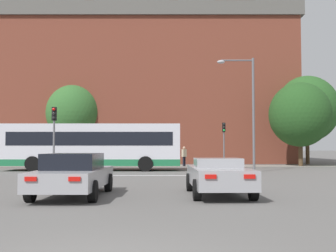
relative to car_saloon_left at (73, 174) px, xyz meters
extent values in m
cube|color=silver|center=(2.15, 10.07, -0.71)|extent=(9.40, 0.30, 0.01)
cube|color=gray|center=(2.15, 22.28, -0.71)|extent=(70.45, 2.50, 0.01)
cube|color=brown|center=(-1.16, 32.50, 6.42)|extent=(33.88, 12.92, 14.27)
cube|color=#5B5954|center=(-1.16, 32.50, 14.24)|extent=(34.56, 13.43, 1.38)
cube|color=brown|center=(-15.85, 33.45, 16.14)|extent=(0.90, 0.90, 2.42)
cube|color=brown|center=(-10.69, 34.41, 16.14)|extent=(0.90, 0.90, 2.42)
cube|color=brown|center=(-5.60, 31.73, 16.14)|extent=(0.90, 0.90, 2.42)
cube|color=brown|center=(-0.83, 34.99, 16.14)|extent=(0.90, 0.90, 2.42)
cube|color=brown|center=(3.67, 30.50, 16.14)|extent=(0.90, 0.90, 2.42)
cube|color=brown|center=(8.74, 32.09, 16.14)|extent=(0.90, 0.90, 2.42)
cube|color=brown|center=(12.92, 34.36, 16.14)|extent=(0.90, 0.90, 2.42)
cylinder|color=brown|center=(11.06, 32.50, 16.68)|extent=(3.47, 3.47, 3.51)
cube|color=#9E9EA3|center=(0.00, 0.01, -0.12)|extent=(1.92, 4.85, 0.56)
cube|color=black|center=(0.00, -0.04, 0.42)|extent=(1.64, 2.19, 0.50)
cylinder|color=black|center=(-0.89, 1.52, -0.40)|extent=(0.22, 0.64, 0.64)
cylinder|color=black|center=(0.92, 1.51, -0.40)|extent=(0.22, 0.64, 0.64)
cylinder|color=black|center=(-0.92, -1.48, -0.40)|extent=(0.22, 0.64, 0.64)
cylinder|color=black|center=(0.89, -1.49, -0.40)|extent=(0.22, 0.64, 0.64)
cube|color=red|center=(-0.60, -2.42, 0.02)|extent=(0.32, 0.05, 0.12)
cube|color=red|center=(0.57, -2.43, 0.02)|extent=(0.32, 0.05, 0.12)
cube|color=#9E9EA3|center=(4.72, 0.30, -0.10)|extent=(1.87, 4.51, 0.60)
cube|color=#9E9EA3|center=(4.72, 0.41, 0.36)|extent=(1.54, 1.38, 0.30)
cylinder|color=black|center=(3.85, 1.66, -0.40)|extent=(0.24, 0.65, 0.64)
cylinder|color=black|center=(5.53, 1.70, -0.40)|extent=(0.24, 0.65, 0.64)
cylinder|color=black|center=(3.92, -1.11, -0.40)|extent=(0.24, 0.65, 0.64)
cylinder|color=black|center=(5.60, -1.06, -0.40)|extent=(0.24, 0.65, 0.64)
cube|color=red|center=(4.24, -1.97, 0.05)|extent=(0.32, 0.06, 0.12)
cube|color=red|center=(5.32, -1.94, 0.05)|extent=(0.32, 0.06, 0.12)
cube|color=silver|center=(-2.13, 15.26, 1.04)|extent=(11.97, 2.54, 2.80)
cube|color=#1E7042|center=(-2.13, 15.26, -0.15)|extent=(11.99, 2.56, 0.44)
cube|color=black|center=(-2.13, 15.26, 1.44)|extent=(11.01, 2.57, 0.90)
cylinder|color=black|center=(1.58, 16.48, -0.22)|extent=(1.00, 0.28, 1.00)
cylinder|color=black|center=(1.58, 14.04, -0.22)|extent=(1.00, 0.28, 1.00)
cylinder|color=black|center=(-5.85, 16.48, -0.22)|extent=(1.00, 0.28, 1.00)
cylinder|color=black|center=(-5.85, 14.04, -0.22)|extent=(1.00, 0.28, 1.00)
cylinder|color=slate|center=(-3.70, 11.22, 0.87)|extent=(0.12, 0.12, 3.17)
cube|color=black|center=(-3.70, 11.22, 2.86)|extent=(0.26, 0.20, 0.80)
sphere|color=red|center=(-3.70, 11.09, 3.11)|extent=(0.17, 0.17, 0.17)
sphere|color=black|center=(-3.70, 11.09, 2.86)|extent=(0.17, 0.17, 0.17)
sphere|color=black|center=(-3.70, 11.09, 2.60)|extent=(0.17, 0.17, 0.17)
cylinder|color=slate|center=(7.80, 21.99, 0.72)|extent=(0.12, 0.12, 2.88)
cube|color=black|center=(7.80, 21.99, 2.57)|extent=(0.26, 0.20, 0.80)
sphere|color=black|center=(7.80, 21.86, 2.82)|extent=(0.17, 0.17, 0.17)
sphere|color=black|center=(7.80, 21.86, 2.57)|extent=(0.17, 0.17, 0.17)
sphere|color=#1ED14C|center=(7.80, 21.86, 2.31)|extent=(0.17, 0.17, 0.17)
cylinder|color=slate|center=(8.59, 13.45, 2.98)|extent=(0.16, 0.16, 7.39)
cylinder|color=slate|center=(7.55, 13.45, 6.53)|extent=(2.09, 0.10, 0.10)
ellipsoid|color=#B2B2B7|center=(6.51, 13.45, 6.43)|extent=(0.50, 0.36, 0.22)
cylinder|color=brown|center=(-7.14, 21.78, -0.33)|extent=(0.13, 0.13, 0.78)
cylinder|color=brown|center=(-7.12, 21.61, -0.33)|extent=(0.13, 0.13, 0.78)
cube|color=#232328|center=(-7.13, 21.69, 0.37)|extent=(0.27, 0.43, 0.62)
sphere|color=tan|center=(-7.13, 21.69, 0.80)|extent=(0.23, 0.23, 0.23)
cylinder|color=#333851|center=(-6.83, 21.41, -0.28)|extent=(0.13, 0.13, 0.87)
cylinder|color=#333851|center=(-6.98, 21.49, -0.28)|extent=(0.13, 0.13, 0.87)
cube|color=navy|center=(-6.90, 21.45, 0.50)|extent=(0.46, 0.39, 0.69)
sphere|color=tan|center=(-6.90, 21.45, 0.98)|extent=(0.26, 0.26, 0.26)
cylinder|color=black|center=(4.47, 21.77, -0.32)|extent=(0.13, 0.13, 0.79)
cylinder|color=black|center=(4.35, 21.65, -0.32)|extent=(0.13, 0.13, 0.79)
cube|color=tan|center=(4.41, 21.71, 0.39)|extent=(0.44, 0.44, 0.63)
sphere|color=tan|center=(4.41, 21.71, 0.82)|extent=(0.24, 0.24, 0.24)
cylinder|color=#4C3823|center=(16.30, 26.27, 0.63)|extent=(0.36, 0.36, 2.70)
ellipsoid|color=#285623|center=(16.30, 26.27, 4.53)|extent=(6.00, 6.00, 6.30)
cylinder|color=#4C3823|center=(14.24, 21.84, 0.36)|extent=(0.36, 0.36, 2.15)
ellipsoid|color=#234C1E|center=(14.24, 21.84, 3.65)|extent=(5.20, 5.20, 5.46)
cylinder|color=#4C3823|center=(-6.10, 27.26, 0.57)|extent=(0.36, 0.36, 2.58)
ellipsoid|color=#33662D|center=(-6.10, 27.26, 4.21)|extent=(5.51, 5.51, 5.78)
camera|label=1|loc=(3.06, -13.67, 0.87)|focal=45.00mm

